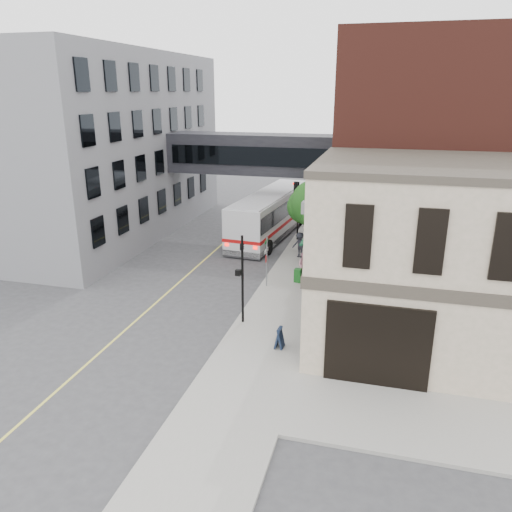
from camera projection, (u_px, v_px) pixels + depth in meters
The scene contains 17 objects.
ground at pixel (223, 342), 23.36m from camera, with size 120.00×120.00×0.00m, color #38383A.
sidewalk_main at pixel (312, 254), 35.67m from camera, with size 4.00×60.00×0.15m, color gray.
corner_building at pixel (431, 259), 21.66m from camera, with size 10.19×8.12×8.45m.
brick_building at pixel (439, 158), 32.44m from camera, with size 13.76×18.00×14.00m.
opposite_building at pixel (83, 145), 39.96m from camera, with size 14.00×24.00×14.00m, color slate.
skyway_bridge at pixel (258, 154), 38.53m from camera, with size 14.00×3.18×3.00m.
traffic_signal_near at pixel (242, 268), 24.16m from camera, with size 0.44×0.22×4.60m.
traffic_signal_far at pixel (296, 199), 37.81m from camera, with size 0.53×0.28×4.50m.
street_sign_pole at pixel (267, 257), 29.06m from camera, with size 0.08×0.75×3.00m.
street_tree at pixel (315, 203), 33.69m from camera, with size 3.80×3.20×5.60m.
lane_marking at pixel (200, 264), 33.74m from camera, with size 0.12×40.00×0.01m, color #D8CC4C.
bus at pixel (271, 212), 39.67m from camera, with size 4.05×13.03×3.45m.
pedestrian_a at pixel (314, 250), 33.20m from camera, with size 0.67×0.44×1.84m, color silver.
pedestrian_b at pixel (304, 266), 30.55m from camera, with size 0.79×0.62×1.63m, color #C98293.
pedestrian_c at pixel (300, 245), 34.42m from camera, with size 1.14×0.66×1.77m, color black.
newspaper_box at pixel (298, 275), 30.08m from camera, with size 0.42×0.37×0.83m, color #135619.
sandwich_board at pixel (279, 338), 22.38m from camera, with size 0.35×0.54×0.97m, color #101C32.
Camera 1 is at (6.90, -19.77, 11.21)m, focal length 35.00 mm.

